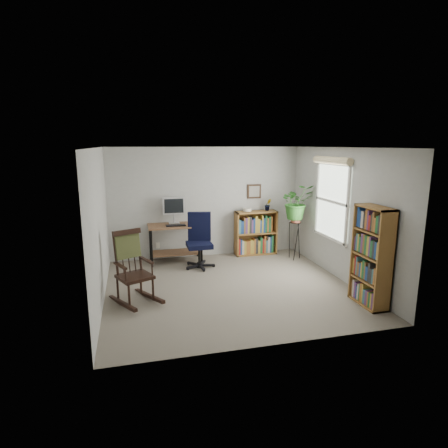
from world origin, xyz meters
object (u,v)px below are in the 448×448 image
object	(u,v)px
low_bookshelf	(256,233)
tall_bookshelf	(372,257)
desk	(176,243)
rocking_chair	(134,267)
office_chair	(199,241)

from	to	relation	value
low_bookshelf	tall_bookshelf	size ratio (longest dim) A/B	0.64
desk	tall_bookshelf	xyz separation A→B (m)	(2.65, -2.91, 0.37)
rocking_chair	low_bookshelf	world-z (taller)	rocking_chair
low_bookshelf	tall_bookshelf	world-z (taller)	tall_bookshelf
low_bookshelf	tall_bookshelf	bearing A→B (deg)	-74.75
rocking_chair	tall_bookshelf	xyz separation A→B (m)	(3.52, -0.97, 0.19)
office_chair	rocking_chair	distance (m)	1.93
office_chair	tall_bookshelf	xyz separation A→B (m)	(2.23, -2.40, 0.21)
desk	low_bookshelf	xyz separation A→B (m)	(1.83, 0.12, 0.09)
desk	office_chair	world-z (taller)	office_chair
office_chair	rocking_chair	world-z (taller)	rocking_chair
desk	tall_bookshelf	distance (m)	3.95
rocking_chair	desk	bearing A→B (deg)	41.25
desk	tall_bookshelf	size ratio (longest dim) A/B	0.72
rocking_chair	tall_bookshelf	size ratio (longest dim) A/B	0.75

